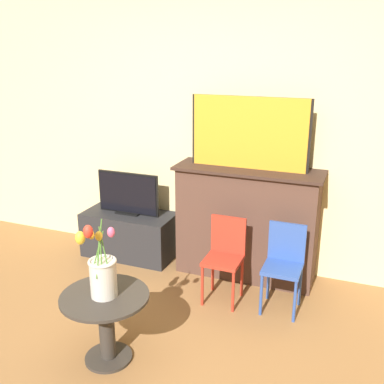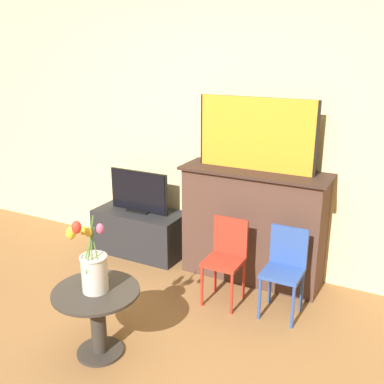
# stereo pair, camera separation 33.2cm
# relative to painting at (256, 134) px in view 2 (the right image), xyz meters

# --- Properties ---
(wall_back) EXTENTS (8.00, 0.06, 2.70)m
(wall_back) POSITION_rel_painting_xyz_m (-0.36, 0.22, 0.04)
(wall_back) COLOR beige
(wall_back) RESTS_ON ground
(fireplace_mantel) EXTENTS (1.28, 0.43, 1.00)m
(fireplace_mantel) POSITION_rel_painting_xyz_m (0.01, -0.01, -0.79)
(fireplace_mantel) COLOR #4C3328
(fireplace_mantel) RESTS_ON ground
(painting) EXTENTS (1.02, 0.03, 0.61)m
(painting) POSITION_rel_painting_xyz_m (0.00, 0.00, 0.00)
(painting) COLOR black
(painting) RESTS_ON fireplace_mantel
(tv_stand) EXTENTS (0.89, 0.43, 0.44)m
(tv_stand) POSITION_rel_painting_xyz_m (-1.16, -0.05, -1.09)
(tv_stand) COLOR #232326
(tv_stand) RESTS_ON ground
(tv_monitor) EXTENTS (0.64, 0.12, 0.41)m
(tv_monitor) POSITION_rel_painting_xyz_m (-1.16, -0.04, -0.67)
(tv_monitor) COLOR black
(tv_monitor) RESTS_ON tv_stand
(chair_red) EXTENTS (0.29, 0.29, 0.69)m
(chair_red) POSITION_rel_painting_xyz_m (-0.04, -0.47, -0.90)
(chair_red) COLOR #B22D1E
(chair_red) RESTS_ON ground
(chair_blue) EXTENTS (0.29, 0.29, 0.69)m
(chair_blue) POSITION_rel_painting_xyz_m (0.43, -0.43, -0.90)
(chair_blue) COLOR #2D4C99
(chair_blue) RESTS_ON ground
(side_table) EXTENTS (0.57, 0.57, 0.48)m
(side_table) POSITION_rel_painting_xyz_m (-0.52, -1.50, -0.99)
(side_table) COLOR #332D28
(side_table) RESTS_ON ground
(vase_tulips) EXTENTS (0.23, 0.27, 0.54)m
(vase_tulips) POSITION_rel_painting_xyz_m (-0.53, -1.51, -0.66)
(vase_tulips) COLOR beige
(vase_tulips) RESTS_ON side_table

